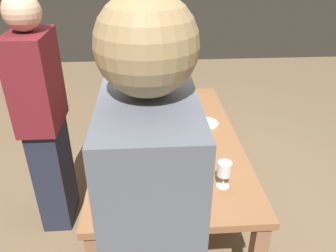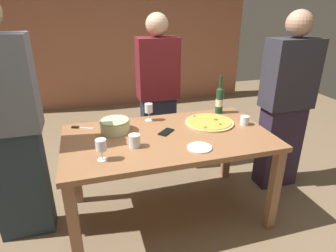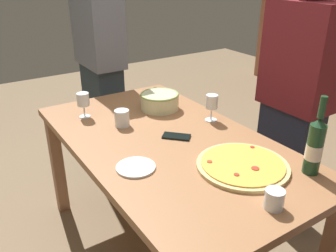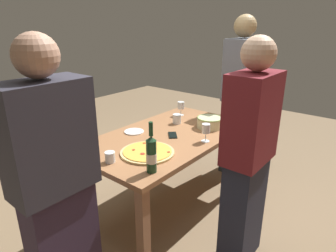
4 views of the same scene
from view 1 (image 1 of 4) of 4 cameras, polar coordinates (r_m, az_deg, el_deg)
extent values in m
plane|color=#7E674B|center=(2.62, 0.00, -16.10)|extent=(8.00, 8.00, 0.00)
cube|color=#97643F|center=(2.17, 0.00, -2.28)|extent=(1.60, 0.90, 0.04)
cube|color=#98694C|center=(3.04, 6.51, -0.84)|extent=(0.07, 0.07, 0.71)
cube|color=#98694C|center=(3.01, -8.49, -1.33)|extent=(0.07, 0.07, 0.71)
cylinder|color=#D2B675|center=(2.51, -3.60, 2.97)|extent=(0.41, 0.41, 0.02)
cylinder|color=gold|center=(2.50, -3.61, 3.20)|extent=(0.37, 0.37, 0.01)
cylinder|color=#9D321C|center=(2.56, -1.59, 3.89)|extent=(0.02, 0.02, 0.00)
cylinder|color=#AE3A1D|center=(2.43, -0.81, 2.47)|extent=(0.02, 0.02, 0.00)
cylinder|color=#A3311F|center=(2.56, -3.88, 3.89)|extent=(0.03, 0.03, 0.00)
cylinder|color=#A02F1E|center=(2.43, -6.95, 2.34)|extent=(0.02, 0.02, 0.00)
cylinder|color=beige|center=(1.80, -5.27, -6.88)|extent=(0.23, 0.23, 0.10)
torus|color=#91AC5C|center=(1.78, -5.33, -5.69)|extent=(0.24, 0.24, 0.01)
cylinder|color=#1C4024|center=(2.65, -8.46, 6.65)|extent=(0.07, 0.07, 0.23)
cone|color=#1C4024|center=(2.61, -8.66, 9.20)|extent=(0.07, 0.07, 0.03)
cylinder|color=#1C4024|center=(2.59, -8.77, 10.58)|extent=(0.03, 0.03, 0.09)
cylinder|color=silver|center=(2.65, -8.44, 6.42)|extent=(0.07, 0.07, 0.07)
cylinder|color=white|center=(1.76, 9.38, -10.10)|extent=(0.07, 0.07, 0.00)
cylinder|color=white|center=(1.74, 9.48, -9.17)|extent=(0.01, 0.01, 0.07)
cylinder|color=white|center=(1.70, 9.67, -7.25)|extent=(0.07, 0.07, 0.07)
cylinder|color=maroon|center=(1.71, 9.62, -7.73)|extent=(0.06, 0.06, 0.04)
cylinder|color=white|center=(2.10, -9.32, -3.08)|extent=(0.07, 0.07, 0.00)
cylinder|color=white|center=(2.08, -9.40, -2.19)|extent=(0.01, 0.01, 0.07)
cylinder|color=white|center=(2.04, -9.57, -0.38)|extent=(0.07, 0.07, 0.08)
cylinder|color=white|center=(2.75, -1.44, 6.09)|extent=(0.07, 0.07, 0.08)
cylinder|color=white|center=(1.90, 4.18, -4.83)|extent=(0.08, 0.08, 0.09)
cylinder|color=white|center=(2.32, 6.48, 0.46)|extent=(0.18, 0.18, 0.01)
cube|color=black|center=(2.15, -1.40, -1.74)|extent=(0.15, 0.15, 0.01)
cube|color=silver|center=(1.66, -9.76, -12.85)|extent=(0.13, 0.07, 0.01)
cube|color=black|center=(1.61, -11.26, -14.64)|extent=(0.06, 0.04, 0.02)
cube|color=#222638|center=(2.55, -18.92, -7.62)|extent=(0.34, 0.20, 0.80)
cube|color=maroon|center=(2.23, -21.76, 7.14)|extent=(0.40, 0.24, 0.60)
sphere|color=#D5AC8B|center=(2.13, -23.85, 17.53)|extent=(0.22, 0.22, 0.22)
cube|color=slate|center=(0.97, -2.86, -12.93)|extent=(0.45, 0.24, 0.66)
sphere|color=tan|center=(0.75, -3.71, 13.75)|extent=(0.24, 0.24, 0.24)
cube|color=#2F2338|center=(3.35, -3.99, 3.27)|extent=(0.38, 0.20, 0.82)
cube|color=#2E2D38|center=(3.11, -4.45, 15.23)|extent=(0.45, 0.24, 0.61)
camera|label=2|loc=(2.44, 56.54, 12.91)|focal=30.79mm
camera|label=3|loc=(3.38, 14.91, 23.41)|focal=37.88mm
camera|label=4|loc=(3.98, -26.91, 23.86)|focal=31.09mm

